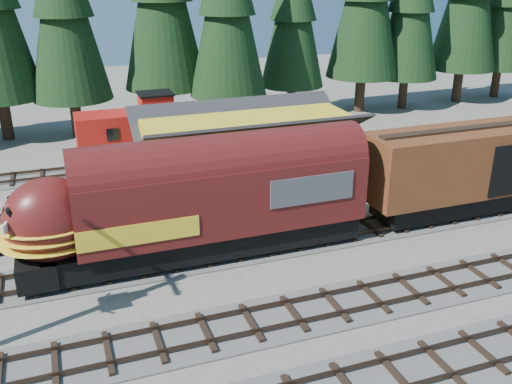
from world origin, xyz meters
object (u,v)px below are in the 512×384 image
object	(u,v)px
locomotive	(187,208)
caboose	(145,133)
depot	(248,149)
boxcar	(488,165)

from	to	relation	value
locomotive	caboose	world-z (taller)	caboose
depot	boxcar	world-z (taller)	depot
locomotive	boxcar	size ratio (longest dim) A/B	1.14
depot	locomotive	distance (m)	8.33
locomotive	boxcar	xyz separation A→B (m)	(16.90, 0.00, 0.11)
locomotive	caboose	size ratio (longest dim) A/B	1.87
depot	boxcar	size ratio (longest dim) A/B	0.88
boxcar	caboose	world-z (taller)	caboose
depot	boxcar	distance (m)	13.39
boxcar	caboose	bearing A→B (deg)	139.53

